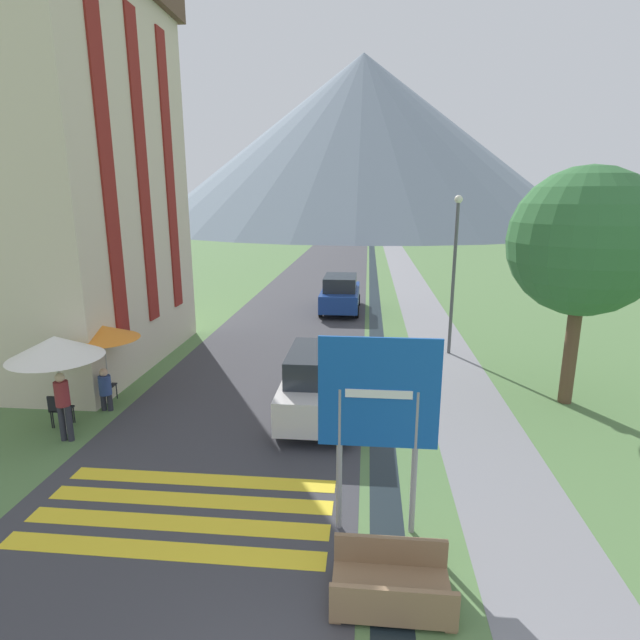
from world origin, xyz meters
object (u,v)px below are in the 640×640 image
Objects in this scene: parked_car_near at (320,382)px; cafe_chair_near_right at (60,408)px; road_sign at (378,409)px; tree_by_path at (584,242)px; cafe_umbrella_front_white at (55,347)px; streetlamp at (454,263)px; parked_car_far at (340,293)px; hotel_building at (51,158)px; person_seated_near at (105,387)px; cafe_chair_near_left at (59,408)px; cafe_umbrella_middle_orange at (103,332)px; footbridge at (391,587)px; person_standing_terrace at (63,402)px; cafe_chair_middle at (105,385)px.

parked_car_near reaches higher than cafe_chair_near_right.
road_sign is at bearing -73.26° from parked_car_near.
cafe_umbrella_front_white is at bearing -166.06° from tree_by_path.
parked_car_near is at bearing -126.21° from streetlamp.
hotel_building is at bearing -135.54° from parked_car_far.
person_seated_near is at bearing 78.00° from cafe_umbrella_front_white.
cafe_umbrella_middle_orange is at bearing 49.38° from cafe_chair_near_left.
parked_car_near is at bearing -3.16° from cafe_umbrella_middle_orange.
hotel_building is 13.83m from streetlamp.
cafe_chair_near_right is (2.63, -4.95, -6.29)m from hotel_building.
parked_car_near is at bearing 15.71° from cafe_umbrella_front_white.
parked_car_near and parked_car_far have the same top height.
hotel_building is at bearing 137.38° from footbridge.
cafe_chair_near_right is 0.71× the size of person_seated_near.
streetlamp reaches higher than person_standing_terrace.
streetlamp is at bearing 77.62° from footbridge.
footbridge is 1.43× the size of person_seated_near.
person_seated_near is (0.07, 1.72, -0.32)m from person_standing_terrace.
hotel_building is 7.70m from cafe_chair_middle.
parked_car_near is 4.93× the size of cafe_chair_near_left.
tree_by_path is at bearing 48.51° from road_sign.
parked_car_near is at bearing 106.74° from road_sign.
road_sign reaches higher than cafe_chair_near_right.
streetlamp is at bearing 15.27° from cafe_chair_middle.
cafe_chair_middle is at bearing -116.14° from parked_car_far.
footbridge is 1.01× the size of person_standing_terrace.
footbridge is at bearing -29.09° from person_standing_terrace.
cafe_chair_near_left is 0.05m from cafe_chair_near_right.
parked_car_near is at bearing 16.05° from cafe_chair_near_right.
parked_car_far is 3.76× the size of person_seated_near.
parked_car_far is 2.65× the size of person_standing_terrace.
hotel_building is at bearing 118.40° from cafe_chair_middle.
tree_by_path reaches higher than footbridge.
cafe_chair_near_left is at bearing 131.65° from person_standing_terrace.
tree_by_path is (12.58, 3.50, 3.47)m from person_standing_terrace.
person_seated_near is at bearing 148.88° from road_sign.
streetlamp reaches higher than cafe_umbrella_front_white.
hotel_building is at bearing 132.35° from cafe_umbrella_middle_orange.
cafe_chair_near_left reaches higher than footbridge.
cafe_umbrella_middle_orange is (0.35, 1.68, 1.49)m from cafe_chair_near_right.
hotel_building is at bearing 119.45° from person_standing_terrace.
hotel_building reaches higher than cafe_chair_near_left.
footbridge is 2.00× the size of cafe_chair_near_right.
cafe_umbrella_middle_orange is (0.40, 1.68, 1.49)m from cafe_chair_near_left.
hotel_building reaches higher than parked_car_far.
person_standing_terrace is 1.42× the size of person_seated_near.
hotel_building is 3.66× the size of road_sign.
hotel_building is 2.25× the size of streetlamp.
parked_car_near is (-1.60, 6.15, 0.68)m from footbridge.
cafe_chair_middle and cafe_chair_near_left have the same top height.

